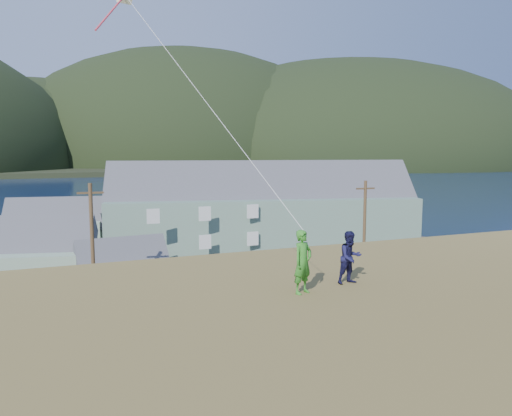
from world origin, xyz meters
The scene contains 15 objects.
ground centered at (0.00, 0.00, 0.00)m, with size 900.00×900.00×0.00m, color #0A1638.
grass_strip centered at (0.00, -2.00, 0.05)m, with size 110.00×8.00×0.10m, color #4C3D19.
waterfront_lot centered at (0.00, 17.00, 0.06)m, with size 72.00×36.00×0.12m, color #28282B.
wharf centered at (-6.00, 40.00, 0.45)m, with size 26.00×14.00×0.90m, color gray.
far_shore centered at (0.00, 330.00, 1.00)m, with size 900.00×320.00×2.00m, color black.
far_hills centered at (35.59, 279.38, 2.00)m, with size 760.00×265.00×143.00m.
lodge centered at (14.24, 20.67, 4.58)m, with size 35.11×16.79×11.91m.
shed_palegreen_near centered at (-9.38, 11.03, 2.73)m, with size 11.09×8.28×7.26m.
shed_white centered at (-2.55, 7.55, 2.09)m, with size 7.17×5.11×5.37m.
shed_palegreen_far centered at (-7.46, 28.31, 2.70)m, with size 11.35×7.62×7.07m.
utility_poles centered at (-2.33, 1.50, 4.44)m, with size 32.92×0.24×9.01m.
parked_cars centered at (-9.36, 22.02, 0.83)m, with size 24.84×12.94×1.54m.
kite_flyer_green centered at (-0.39, -18.47, 8.11)m, with size 0.66×0.43×1.81m, color #2C7B21.
kite_flyer_navy centered at (1.41, -18.07, 8.00)m, with size 0.78×0.61×1.61m, color #151438.
kite_rig centered at (-4.32, -12.68, 16.27)m, with size 2.59×3.34×10.44m.
Camera 1 is at (-6.61, -30.78, 11.29)m, focal length 35.00 mm.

